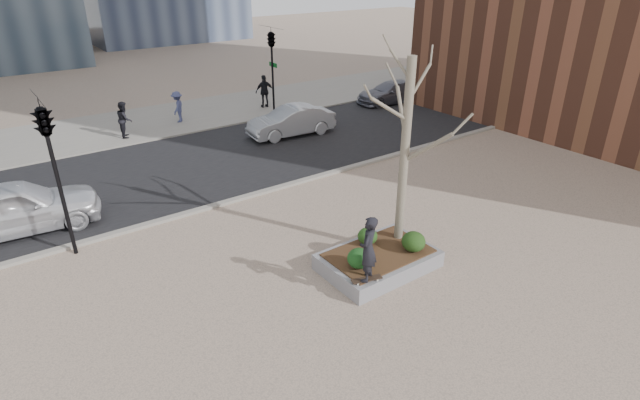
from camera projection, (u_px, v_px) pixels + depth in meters
ground at (349, 280)px, 13.04m from camera, size 120.00×120.00×0.00m
street at (196, 165)px, 20.34m from camera, size 60.00×8.00×0.02m
far_sidewalk at (141, 123)px, 25.46m from camera, size 60.00×6.00×0.02m
planter at (378, 260)px, 13.47m from camera, size 3.00×2.00×0.45m
planter_mulch at (379, 253)px, 13.36m from camera, size 2.70×1.70×0.04m
sycamore_tree at (407, 124)px, 12.66m from camera, size 2.80×2.80×6.60m
shrub_left at (359, 258)px, 12.60m from camera, size 0.61×0.61×0.52m
shrub_middle at (367, 236)px, 13.66m from camera, size 0.55×0.55×0.46m
shrub_right at (414, 242)px, 13.32m from camera, size 0.64×0.64×0.54m
skateboard at (367, 280)px, 12.20m from camera, size 0.80×0.41×0.08m
skateboarder at (368, 249)px, 11.82m from camera, size 0.74×0.68×1.69m
police_car at (15, 207)px, 15.01m from camera, size 4.90×2.35×1.61m
car_silver at (291, 121)px, 23.45m from camera, size 4.25×1.83×1.36m
car_third at (391, 92)px, 28.88m from camera, size 4.38×2.30×1.21m
pedestrian_a at (125, 119)px, 23.17m from camera, size 0.86×0.97×1.67m
pedestrian_b at (178, 107)px, 25.34m from camera, size 1.07×1.16×1.56m
pedestrian_c at (265, 91)px, 27.84m from camera, size 1.11×0.61×1.79m
traffic_light_near at (58, 181)px, 13.26m from camera, size 0.60×2.48×4.50m
traffic_light_far at (272, 72)px, 26.15m from camera, size 0.60×2.48×4.50m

